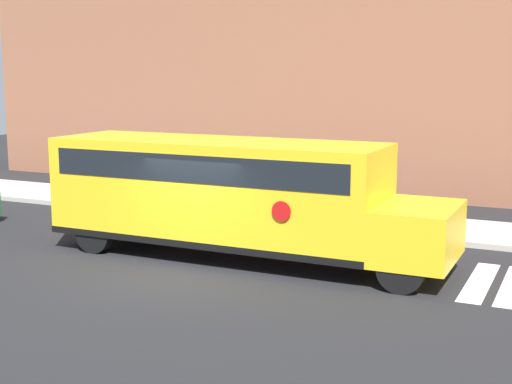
{
  "coord_description": "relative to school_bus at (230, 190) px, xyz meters",
  "views": [
    {
      "loc": [
        8.15,
        -13.49,
        4.5
      ],
      "look_at": [
        0.8,
        2.09,
        1.57
      ],
      "focal_mm": 50.0,
      "sensor_mm": 36.0,
      "label": 1
    }
  ],
  "objects": [
    {
      "name": "building_backdrop",
      "position": [
        -0.34,
        11.41,
        2.45
      ],
      "size": [
        32.0,
        4.0,
        8.19
      ],
      "color": "#935B42",
      "rests_on": "ground"
    },
    {
      "name": "school_bus",
      "position": [
        0.0,
        0.0,
        0.0
      ],
      "size": [
        9.85,
        2.57,
        2.85
      ],
      "color": "yellow",
      "rests_on": "ground"
    },
    {
      "name": "sidewalk_strip",
      "position": [
        -0.34,
        4.91,
        -1.57
      ],
      "size": [
        44.0,
        3.0,
        0.15
      ],
      "color": "#B2ADA3",
      "rests_on": "ground"
    },
    {
      "name": "ground_plane",
      "position": [
        -0.34,
        -1.59,
        -1.65
      ],
      "size": [
        60.0,
        60.0,
        0.0
      ],
      "primitive_type": "plane",
      "color": "black"
    }
  ]
}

